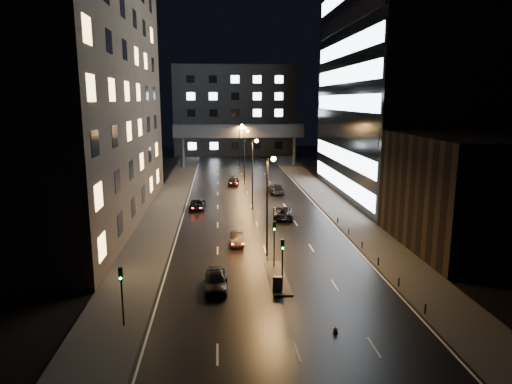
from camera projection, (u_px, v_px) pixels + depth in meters
ground at (247, 193)px, 77.60m from camera, size 160.00×160.00×0.00m
sidewalk_left at (170, 200)px, 71.70m from camera, size 5.00×110.00×0.15m
sidewalk_right at (326, 197)px, 73.71m from camera, size 5.00×110.00×0.15m
building_left at (73, 63)px, 56.20m from camera, size 15.00×48.00×40.00m
building_right_low at (456, 193)px, 47.73m from camera, size 10.00×18.00×12.00m
building_right_glass at (408, 54)px, 71.23m from camera, size 20.00×36.00×45.00m
building_far at (234, 111)px, 131.78m from camera, size 34.00×14.00×25.00m
skybridge at (239, 132)px, 105.25m from camera, size 30.00×3.00×10.00m
median_island at (277, 277)px, 40.49m from camera, size 1.60×8.00×0.15m
traffic_signal_near at (274, 236)px, 42.33m from camera, size 0.28×0.34×4.40m
traffic_signal_far at (282, 256)px, 36.96m from camera, size 0.28×0.34×4.40m
traffic_signal_corner at (121, 288)px, 31.16m from camera, size 0.28×0.34×4.40m
bollard_row at (370, 254)px, 45.61m from camera, size 0.12×25.12×0.90m
streetlight_near at (269, 193)px, 45.07m from camera, size 1.45×0.50×10.15m
streetlight_mid_a at (253, 165)px, 64.60m from camera, size 1.45×0.50×10.15m
streetlight_mid_b at (245, 150)px, 84.14m from camera, size 1.45×0.50×10.15m
streetlight_far at (240, 140)px, 103.68m from camera, size 1.45×0.50×10.15m
car_away_a at (216, 280)px, 37.99m from camera, size 1.93×4.75×1.62m
car_away_b at (237, 238)px, 49.83m from camera, size 1.47×4.09×1.34m
car_away_c at (197, 205)px, 65.75m from camera, size 2.33×4.79×1.31m
car_away_d at (234, 181)px, 84.54m from camera, size 2.35×4.96×1.40m
car_toward_a at (283, 212)px, 60.94m from camera, size 3.25×5.91×1.57m
car_toward_b at (276, 189)px, 76.97m from camera, size 2.59×5.74×1.63m
utility_cabinet at (278, 284)px, 37.19m from camera, size 0.81×0.57×1.31m
cone_a at (336, 330)px, 30.91m from camera, size 0.40×0.40×0.48m
cone_b at (335, 329)px, 31.00m from camera, size 0.46×0.46×0.49m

